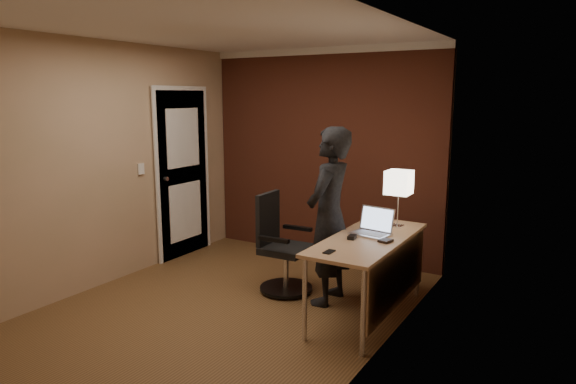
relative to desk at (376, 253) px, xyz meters
The scene contains 9 objects.
room 1.99m from the desk, 146.42° to the left, with size 4.00×4.00×4.00m.
desk is the anchor object (origin of this frame).
desk_lamp 0.73m from the desk, 87.79° to the left, with size 0.22×0.22×0.54m.
laptop 0.25m from the desk, 121.41° to the left, with size 0.37×0.31×0.23m.
mouse 0.26m from the desk, 147.04° to the right, with size 0.06×0.10×0.03m, color black.
phone 0.61m from the desk, 107.22° to the right, with size 0.06×0.12×0.01m, color black.
wallet 0.18m from the desk, 29.10° to the right, with size 0.09×0.11×0.02m, color black.
office_chair 1.08m from the desk, behind, with size 0.53×0.55×0.97m.
person 0.59m from the desk, 165.36° to the left, with size 0.61×0.40×1.67m, color black.
Camera 1 is at (2.79, -3.54, 1.94)m, focal length 32.00 mm.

